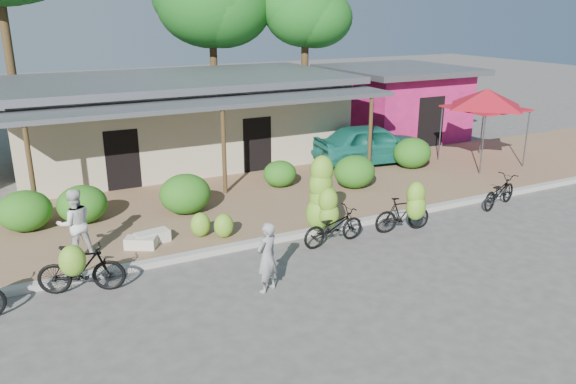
# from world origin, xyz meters

# --- Properties ---
(ground) EXTENTS (100.00, 100.00, 0.00)m
(ground) POSITION_xyz_m (0.00, 0.00, 0.00)
(ground) COLOR #4E4B48
(ground) RESTS_ON ground
(sidewalk) EXTENTS (60.00, 6.00, 0.12)m
(sidewalk) POSITION_xyz_m (0.00, 5.00, 0.06)
(sidewalk) COLOR #885F49
(sidewalk) RESTS_ON ground
(curb) EXTENTS (60.00, 0.25, 0.15)m
(curb) POSITION_xyz_m (0.00, 2.00, 0.07)
(curb) COLOR #A8A399
(curb) RESTS_ON ground
(shop_main) EXTENTS (13.00, 8.50, 3.35)m
(shop_main) POSITION_xyz_m (0.00, 10.93, 1.72)
(shop_main) COLOR #BCB18E
(shop_main) RESTS_ON ground
(shop_pink) EXTENTS (6.00, 6.00, 3.25)m
(shop_pink) POSITION_xyz_m (10.50, 10.99, 1.67)
(shop_pink) COLOR #D42073
(shop_pink) RESTS_ON ground
(tree_center_right) EXTENTS (5.35, 5.25, 8.16)m
(tree_center_right) POSITION_xyz_m (3.31, 16.61, 6.17)
(tree_center_right) COLOR #4D371F
(tree_center_right) RESTS_ON ground
(tree_near_right) EXTENTS (4.14, 3.94, 7.23)m
(tree_near_right) POSITION_xyz_m (7.31, 14.61, 5.68)
(tree_near_right) COLOR #4D371F
(tree_near_right) RESTS_ON ground
(hedge_0) EXTENTS (1.41, 1.27, 1.10)m
(hedge_0) POSITION_xyz_m (-5.91, 5.49, 0.67)
(hedge_0) COLOR #245714
(hedge_0) RESTS_ON sidewalk
(hedge_1) EXTENTS (1.36, 1.22, 1.06)m
(hedge_1) POSITION_xyz_m (-4.46, 5.42, 0.65)
(hedge_1) COLOR #245714
(hedge_1) RESTS_ON sidewalk
(hedge_2) EXTENTS (1.48, 1.34, 1.16)m
(hedge_2) POSITION_xyz_m (-1.69, 4.87, 0.70)
(hedge_2) COLOR #245714
(hedge_2) RESTS_ON sidewalk
(hedge_3) EXTENTS (1.13, 1.02, 0.88)m
(hedge_3) POSITION_xyz_m (1.89, 5.93, 0.56)
(hedge_3) COLOR #245714
(hedge_3) RESTS_ON sidewalk
(hedge_4) EXTENTS (1.40, 1.26, 1.09)m
(hedge_4) POSITION_xyz_m (4.03, 4.69, 0.67)
(hedge_4) COLOR #245714
(hedge_4) RESTS_ON sidewalk
(hedge_5) EXTENTS (1.45, 1.30, 1.13)m
(hedge_5) POSITION_xyz_m (7.32, 5.78, 0.69)
(hedge_5) COLOR #245714
(hedge_5) RESTS_ON sidewalk
(red_canopy) EXTENTS (3.50, 3.50, 2.86)m
(red_canopy) POSITION_xyz_m (10.09, 5.11, 2.61)
(red_canopy) COLOR #59595E
(red_canopy) RESTS_ON sidewalk
(bike_left) EXTENTS (1.88, 1.36, 1.36)m
(bike_left) POSITION_xyz_m (-5.07, 1.32, 0.61)
(bike_left) COLOR black
(bike_left) RESTS_ON ground
(bike_center) EXTENTS (1.86, 1.27, 2.23)m
(bike_center) POSITION_xyz_m (1.05, 1.50, 0.88)
(bike_center) COLOR black
(bike_center) RESTS_ON ground
(bike_right) EXTENTS (1.69, 1.23, 1.59)m
(bike_right) POSITION_xyz_m (3.19, 0.91, 0.67)
(bike_right) COLOR black
(bike_right) RESTS_ON ground
(bike_far_right) EXTENTS (1.93, 1.16, 0.96)m
(bike_far_right) POSITION_xyz_m (7.10, 1.36, 0.48)
(bike_far_right) COLOR black
(bike_far_right) RESTS_ON ground
(loose_banana_a) EXTENTS (0.52, 0.45, 0.66)m
(loose_banana_a) POSITION_xyz_m (-1.89, 2.96, 0.45)
(loose_banana_a) COLOR #7DBD2F
(loose_banana_a) RESTS_ON sidewalk
(loose_banana_b) EXTENTS (0.52, 0.44, 0.65)m
(loose_banana_b) POSITION_xyz_m (-1.38, 2.62, 0.45)
(loose_banana_b) COLOR #7DBD2F
(loose_banana_b) RESTS_ON sidewalk
(loose_banana_c) EXTENTS (0.58, 0.49, 0.73)m
(loose_banana_c) POSITION_xyz_m (1.67, 2.83, 0.48)
(loose_banana_c) COLOR #7DBD2F
(loose_banana_c) RESTS_ON sidewalk
(sack_near) EXTENTS (0.90, 0.53, 0.30)m
(sack_near) POSITION_xyz_m (-3.12, 3.11, 0.27)
(sack_near) COLOR beige
(sack_near) RESTS_ON sidewalk
(sack_far) EXTENTS (0.84, 0.70, 0.28)m
(sack_far) POSITION_xyz_m (-3.46, 2.92, 0.26)
(sack_far) COLOR beige
(sack_far) RESTS_ON sidewalk
(vendor) EXTENTS (0.68, 0.58, 1.57)m
(vendor) POSITION_xyz_m (-1.51, -0.33, 0.78)
(vendor) COLOR gray
(vendor) RESTS_ON ground
(bystander) EXTENTS (0.86, 0.69, 1.69)m
(bystander) POSITION_xyz_m (-4.91, 3.09, 0.97)
(bystander) COLOR silver
(bystander) RESTS_ON sidewalk
(teal_van) EXTENTS (4.74, 2.41, 1.54)m
(teal_van) POSITION_xyz_m (6.36, 7.00, 0.89)
(teal_van) COLOR #176B5C
(teal_van) RESTS_ON sidewalk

